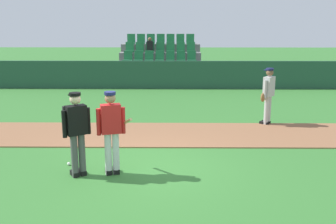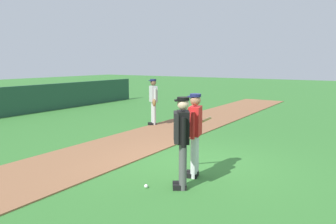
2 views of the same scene
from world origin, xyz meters
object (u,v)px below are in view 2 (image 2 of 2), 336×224
object	(u,v)px
batter_red_jersey	(195,132)
runner_grey_jersey	(153,100)
umpire_home_plate	(182,137)
baseball	(146,186)

from	to	relation	value
batter_red_jersey	runner_grey_jersey	distance (m)	5.79
batter_red_jersey	umpire_home_plate	distance (m)	0.70
umpire_home_plate	batter_red_jersey	bearing A→B (deg)	7.89
batter_red_jersey	baseball	distance (m)	1.49
umpire_home_plate	baseball	distance (m)	1.18
umpire_home_plate	baseball	size ratio (longest dim) A/B	23.78
umpire_home_plate	runner_grey_jersey	bearing A→B (deg)	40.21
runner_grey_jersey	baseball	bearing A→B (deg)	-145.92
runner_grey_jersey	baseball	world-z (taller)	runner_grey_jersey
runner_grey_jersey	baseball	xyz separation A→B (m)	(-5.23, -3.54, -0.93)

